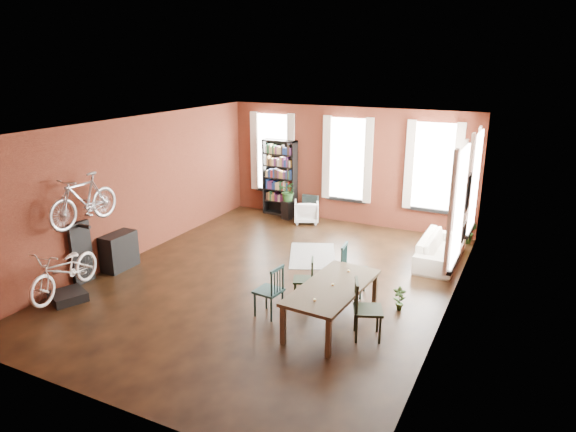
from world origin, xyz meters
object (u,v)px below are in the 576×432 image
Objects in this scene: bike_trainer at (68,296)px; plant_stand at (287,210)px; bookshelf at (280,178)px; white_armchair at (306,210)px; dining_table at (332,305)px; dining_chair_d at (354,270)px; dining_chair_c at (368,310)px; console_table at (119,251)px; bicycle_floor at (62,249)px; cream_sofa at (441,245)px; dining_chair_b at (303,280)px; dining_chair_a at (269,291)px.

plant_stand reaches higher than bike_trainer.
white_armchair is (1.01, -0.36, -0.76)m from bookshelf.
dining_chair_d reaches higher than dining_table.
dining_chair_c is 1.26× the size of console_table.
dining_chair_d is 1.68× the size of bike_trainer.
bookshelf is 3.69× the size of bike_trainer.
bike_trainer is at bearing -81.61° from console_table.
dining_chair_c is 0.56× the size of bicycle_floor.
bookshelf is at bearing 81.37° from bike_trainer.
cream_sofa reaches higher than white_armchair.
dining_chair_c is at bearing -3.98° from console_table.
bookshelf is 1.23× the size of bicycle_floor.
dining_chair_b reaches higher than console_table.
bookshelf is at bearing 141.07° from plant_stand.
dining_chair_a is 3.91m from bicycle_floor.
console_table is (-1.28, -5.20, -0.70)m from bookshelf.
console_table is at bearing -108.98° from plant_stand.
dining_chair_c is at bearing 3.59° from bicycle_floor.
cream_sofa is at bearing 125.27° from dining_chair_b.
bicycle_floor reaches higher than dining_chair_a.
dining_chair_b is 1.39× the size of bike_trainer.
dining_table is at bearing 7.23° from bicycle_floor.
dining_chair_a is 0.95× the size of dining_chair_c.
white_armchair is 0.62m from plant_stand.
cream_sofa is 3.49× the size of bike_trainer.
dining_chair_a is at bearing 9.05° from bicycle_floor.
dining_chair_a is 1.83× the size of plant_stand.
dining_chair_d is 5.08m from plant_stand.
cream_sofa is 4.76m from plant_stand.
console_table is (-2.29, -4.84, 0.06)m from white_armchair.
dining_chair_c is 1.47× the size of white_armchair.
console_table is at bearing 90.31° from bicycle_floor.
dining_table is at bearing -56.32° from plant_stand.
dining_chair_c is 1.93× the size of plant_stand.
bike_trainer is 1.14× the size of plant_stand.
plant_stand is (-4.09, 5.28, -0.24)m from dining_chair_c.
bike_trainer is 1.69m from console_table.
dining_chair_c is at bearing 40.26° from dining_chair_b.
dining_chair_c reaches higher than dining_table.
dining_chair_d is at bearing 150.93° from dining_chair_a.
dining_chair_d reaches higher than bike_trainer.
dining_table is 1.02× the size of cream_sofa.
bookshelf is 2.75× the size of console_table.
dining_chair_c is 5.79m from console_table.
cream_sofa is at bearing -33.22° from dining_chair_d.
white_armchair is 0.33× the size of cream_sofa.
dining_table is 3.55× the size of bike_trainer.
dining_chair_b is at bearing -58.30° from bookshelf.
dining_chair_c reaches higher than white_armchair.
dining_chair_c is at bearing 97.60° from dining_chair_a.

